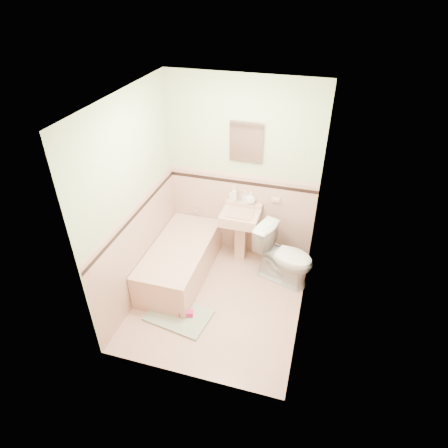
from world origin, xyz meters
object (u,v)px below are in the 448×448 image
(bathtub, at_px, (180,262))
(soap_bottle_right, at_px, (251,198))
(sink, at_px, (240,237))
(shoe, at_px, (186,313))
(medicine_cabinet, at_px, (246,141))
(soap_bottle_mid, at_px, (245,197))
(toilet, at_px, (285,256))
(soap_bottle_left, at_px, (234,194))
(bucket, at_px, (275,257))

(bathtub, height_order, soap_bottle_right, soap_bottle_right)
(sink, bearing_deg, soap_bottle_right, 62.74)
(soap_bottle_right, height_order, shoe, soap_bottle_right)
(medicine_cabinet, height_order, soap_bottle_mid, medicine_cabinet)
(toilet, bearing_deg, shoe, 153.54)
(soap_bottle_right, distance_m, toilet, 0.88)
(bathtub, bearing_deg, sink, 37.93)
(sink, bearing_deg, soap_bottle_left, 127.00)
(soap_bottle_right, bearing_deg, soap_bottle_mid, 180.00)
(bathtub, height_order, medicine_cabinet, medicine_cabinet)
(medicine_cabinet, xyz_separation_m, soap_bottle_right, (0.09, -0.03, -0.77))
(soap_bottle_right, xyz_separation_m, toilet, (0.56, -0.41, -0.55))
(bathtub, bearing_deg, bucket, 25.85)
(bathtub, height_order, bucket, bathtub)
(medicine_cabinet, relative_size, bucket, 2.07)
(soap_bottle_left, xyz_separation_m, toilet, (0.79, -0.41, -0.57))
(sink, relative_size, shoe, 4.75)
(shoe, bearing_deg, bathtub, 101.27)
(shoe, bearing_deg, medicine_cabinet, 62.01)
(bucket, bearing_deg, shoe, -123.72)
(sink, bearing_deg, medicine_cabinet, 90.00)
(soap_bottle_left, bearing_deg, soap_bottle_mid, 0.00)
(soap_bottle_mid, bearing_deg, shoe, -104.13)
(medicine_cabinet, relative_size, soap_bottle_mid, 2.85)
(toilet, relative_size, shoe, 4.65)
(soap_bottle_left, height_order, shoe, soap_bottle_left)
(bathtub, relative_size, toilet, 1.93)
(toilet, bearing_deg, bathtub, 121.21)
(bathtub, xyz_separation_m, sink, (0.68, 0.53, 0.17))
(toilet, distance_m, bucket, 0.41)
(medicine_cabinet, bearing_deg, soap_bottle_right, -17.92)
(toilet, bearing_deg, soap_bottle_left, 81.09)
(sink, relative_size, medicine_cabinet, 1.67)
(bathtub, distance_m, toilet, 1.38)
(medicine_cabinet, height_order, shoe, medicine_cabinet)
(sink, height_order, bucket, sink)
(medicine_cabinet, height_order, soap_bottle_left, medicine_cabinet)
(soap_bottle_mid, relative_size, shoe, 1.00)
(soap_bottle_right, distance_m, bucket, 0.93)
(soap_bottle_left, bearing_deg, bucket, -11.93)
(bathtub, distance_m, soap_bottle_right, 1.27)
(soap_bottle_left, height_order, bucket, soap_bottle_left)
(bathtub, height_order, toilet, toilet)
(toilet, xyz_separation_m, bucket, (-0.15, 0.28, -0.27))
(shoe, bearing_deg, sink, 59.82)
(bathtub, xyz_separation_m, soap_bottle_mid, (0.69, 0.71, 0.70))
(soap_bottle_left, distance_m, soap_bottle_mid, 0.15)
(bathtub, height_order, soap_bottle_mid, soap_bottle_mid)
(sink, distance_m, soap_bottle_mid, 0.56)
(soap_bottle_mid, distance_m, soap_bottle_right, 0.08)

